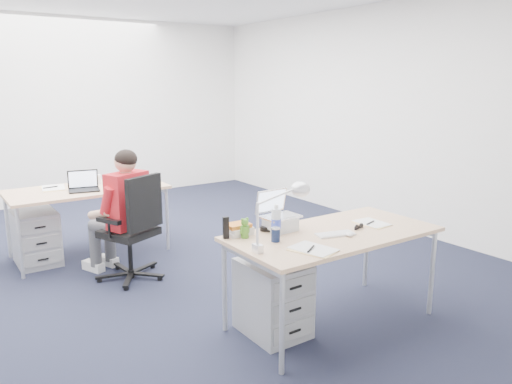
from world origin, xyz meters
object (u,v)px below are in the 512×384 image
seated_person (119,214)px  wireless_keyboard (335,234)px  headphones (275,228)px  desk_lamp (274,216)px  book_stack (239,229)px  drawer_pedestal_far (36,238)px  water_bottle (276,220)px  bear_figurine (245,228)px  cordless_phone (226,228)px  computer_mouse (349,234)px  sunglasses (359,227)px  far_cup (98,179)px  can_koozie (276,234)px  dark_laptop (83,181)px  silver_laptop (281,211)px  drawer_pedestal_near (273,298)px  desk_near (333,238)px  office_chair (132,250)px  desk_far (87,192)px

seated_person → wireless_keyboard: bearing=-86.1°
headphones → desk_lamp: bearing=-106.2°
seated_person → book_stack: seated_person is taller
drawer_pedestal_far → water_bottle: water_bottle is taller
bear_figurine → cordless_phone: bearing=157.8°
drawer_pedestal_far → bear_figurine: bear_figurine is taller
computer_mouse → book_stack: book_stack is taller
seated_person → sunglasses: seated_person is taller
computer_mouse → far_cup: 3.11m
headphones → cordless_phone: (-0.42, 0.03, 0.06)m
can_koozie → dark_laptop: size_ratio=0.34×
silver_laptop → dark_laptop: silver_laptop is taller
silver_laptop → dark_laptop: size_ratio=0.99×
drawer_pedestal_far → far_cup: 0.89m
drawer_pedestal_far → wireless_keyboard: wireless_keyboard is taller
drawer_pedestal_near → cordless_phone: bearing=144.4°
seated_person → wireless_keyboard: size_ratio=4.27×
drawer_pedestal_near → dark_laptop: dark_laptop is taller
headphones → far_cup: 2.61m
bear_figurine → book_stack: size_ratio=0.81×
desk_near → book_stack: 0.72m
office_chair → headphones: bearing=-91.0°
desk_far → computer_mouse: 3.00m
office_chair → computer_mouse: (0.96, -1.86, 0.46)m
drawer_pedestal_far → sunglasses: 3.30m
drawer_pedestal_near → silver_laptop: size_ratio=1.84×
office_chair → cordless_phone: (0.19, -1.40, 0.52)m
cordless_phone → drawer_pedestal_far: bearing=126.8°
headphones → far_cup: size_ratio=2.49×
bear_figurine → wireless_keyboard: bearing=-24.2°
desk_near → seated_person: seated_person is taller
drawer_pedestal_near → silver_laptop: (0.17, 0.14, 0.60)m
sunglasses → headphones: bearing=138.0°
desk_near → cordless_phone: (-0.75, 0.32, 0.13)m
desk_far → office_chair: office_chair is taller
can_koozie → water_bottle: 0.16m
office_chair → desk_lamp: 1.93m
book_stack → desk_lamp: size_ratio=0.41×
desk_far → sunglasses: 2.99m
office_chair → book_stack: bearing=-100.9°
can_koozie → seated_person: bearing=105.4°
office_chair → wireless_keyboard: office_chair is taller
seated_person → dark_laptop: 0.69m
drawer_pedestal_far → desk_far: bearing=-0.8°
desk_near → can_koozie: can_koozie is taller
drawer_pedestal_near → dark_laptop: (-0.65, 2.40, 0.56)m
water_bottle → sunglasses: size_ratio=2.03×
seated_person → bear_figurine: size_ratio=8.10×
drawer_pedestal_far → can_koozie: (1.11, -2.60, 0.51)m
drawer_pedestal_near → desk_lamp: bearing=-124.7°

